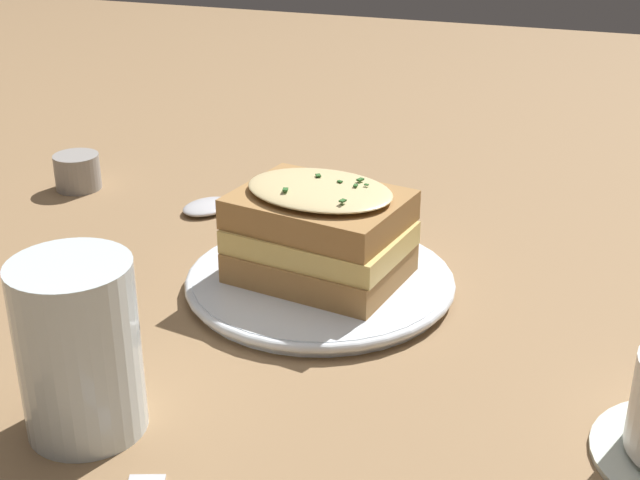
% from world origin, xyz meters
% --- Properties ---
extents(ground_plane, '(2.40, 2.40, 0.00)m').
position_xyz_m(ground_plane, '(0.00, 0.00, 0.00)').
color(ground_plane, olive).
extents(dinner_plate, '(0.23, 0.23, 0.01)m').
position_xyz_m(dinner_plate, '(0.03, -0.01, 0.01)').
color(dinner_plate, white).
rests_on(dinner_plate, ground_plane).
extents(sandwich, '(0.16, 0.13, 0.08)m').
position_xyz_m(sandwich, '(0.03, -0.01, 0.05)').
color(sandwich, '#A37542').
rests_on(sandwich, dinner_plate).
extents(water_glass, '(0.08, 0.08, 0.12)m').
position_xyz_m(water_glass, '(0.11, 0.22, 0.06)').
color(water_glass, silver).
rests_on(water_glass, ground_plane).
extents(spoon, '(0.09, 0.16, 0.01)m').
position_xyz_m(spoon, '(0.19, -0.15, 0.00)').
color(spoon, silver).
rests_on(spoon, ground_plane).
extents(condiment_pot, '(0.05, 0.05, 0.04)m').
position_xyz_m(condiment_pot, '(0.35, -0.15, 0.02)').
color(condiment_pot, gray).
rests_on(condiment_pot, ground_plane).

